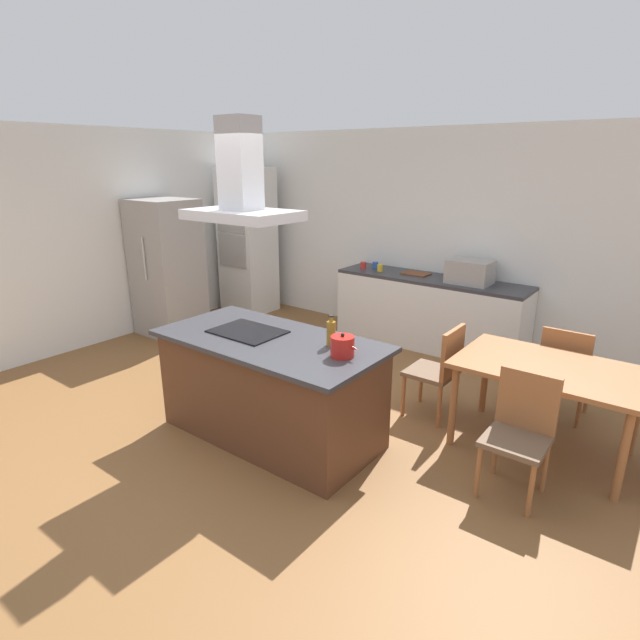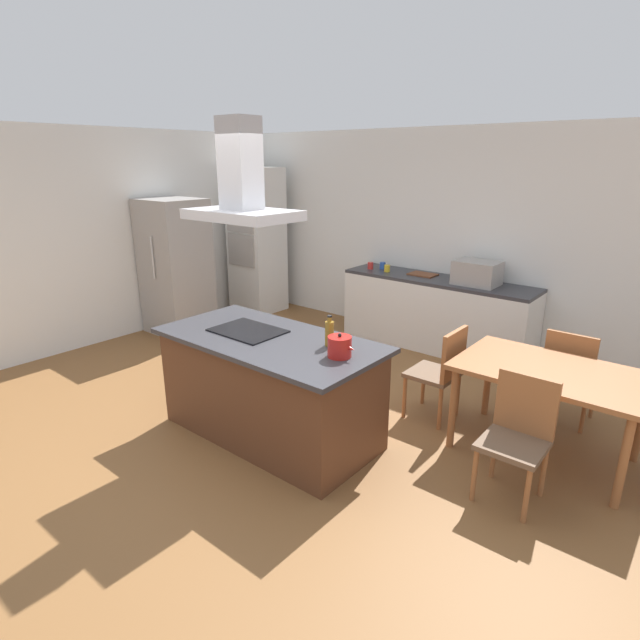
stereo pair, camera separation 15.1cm
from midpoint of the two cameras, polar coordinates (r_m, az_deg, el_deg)
name	(u,v)px [view 2 (the right image)]	position (r m, az deg, el deg)	size (l,w,h in m)	color
ground	(368,379)	(5.64, 6.16, -6.62)	(16.00, 16.00, 0.00)	brown
wall_back	(448,238)	(6.76, 14.88, 8.92)	(7.20, 0.10, 2.70)	white
wall_left	(140,233)	(7.38, -19.08, 9.25)	(0.10, 8.80, 2.70)	white
kitchen_island	(270,386)	(4.39, -4.64, -7.49)	(1.95, 0.97, 0.90)	#59331E
cooktop	(248,331)	(4.38, -7.17, -1.20)	(0.60, 0.44, 0.01)	black
tea_kettle	(340,347)	(3.78, 3.39, -3.02)	(0.23, 0.18, 0.19)	#B21E19
olive_oil_bottle	(329,333)	(3.99, 2.15, -1.48)	(0.07, 0.07, 0.25)	olive
back_counter	(436,313)	(6.59, 13.56, 0.75)	(2.42, 0.62, 0.90)	silver
countertop_microwave	(477,273)	(6.25, 17.96, 5.08)	(0.50, 0.38, 0.28)	#9E9993
coffee_mug_red	(370,266)	(6.87, 6.34, 6.11)	(0.08, 0.08, 0.09)	red
coffee_mug_blue	(383,266)	(6.89, 7.70, 6.09)	(0.08, 0.08, 0.09)	#2D56B2
coffee_mug_yellow	(387,268)	(6.73, 8.21, 5.79)	(0.08, 0.08, 0.09)	gold
cutting_board	(423,274)	(6.62, 12.16, 5.05)	(0.34, 0.24, 0.02)	brown
wall_oven_stack	(257,241)	(7.99, -6.62, 8.86)	(0.70, 0.66, 2.20)	silver
refrigerator	(176,267)	(7.17, -15.38, 5.78)	(0.80, 0.73, 1.82)	#9E9993
dining_table	(550,379)	(4.42, 25.43, -6.03)	(1.40, 0.90, 0.75)	#995B33
chair_facing_island	(518,430)	(3.90, 22.54, -11.42)	(0.42, 0.42, 0.89)	brown
chair_at_left_end	(442,368)	(4.74, 14.48, -5.30)	(0.42, 0.42, 0.89)	brown
chair_facing_back_wall	(570,371)	(5.09, 27.14, -5.17)	(0.42, 0.42, 0.89)	brown
range_hood	(241,187)	(4.16, -7.81, 14.59)	(0.90, 0.55, 0.78)	#ADADB2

